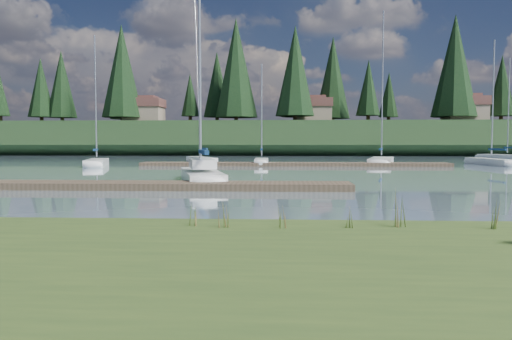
{
  "coord_description": "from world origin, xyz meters",
  "views": [
    {
      "loc": [
        1.03,
        -12.33,
        2.04
      ],
      "look_at": [
        0.41,
        -0.5,
        1.37
      ],
      "focal_mm": 35.0,
      "sensor_mm": 36.0,
      "label": 1
    }
  ],
  "objects": [
    {
      "name": "sailboat_bg_4",
      "position": [
        19.42,
        33.37,
        0.33
      ],
      "size": [
        2.46,
        7.61,
        11.08
      ],
      "rotation": [
        0.0,
        0.0,
        1.71
      ],
      "color": "white",
      "rests_on": "ground"
    },
    {
      "name": "weed_0",
      "position": [
        -0.12,
        -2.59,
        0.6
      ],
      "size": [
        0.17,
        0.14,
        0.6
      ],
      "color": "#475B23",
      "rests_on": "bank"
    },
    {
      "name": "conifer_3",
      "position": [
        -10.0,
        72.0,
        11.74
      ],
      "size": [
        4.84,
        4.84,
        12.25
      ],
      "color": "#382619",
      "rests_on": "ridge"
    },
    {
      "name": "ground",
      "position": [
        0.0,
        30.0,
        0.0
      ],
      "size": [
        200.0,
        200.0,
        0.0
      ],
      "primitive_type": "plane",
      "color": "#809BAB",
      "rests_on": "ground"
    },
    {
      "name": "dock_far",
      "position": [
        2.0,
        30.0,
        0.15
      ],
      "size": [
        26.0,
        2.2,
        0.3
      ],
      "primitive_type": "cube",
      "color": "#4C3D2C",
      "rests_on": "ground"
    },
    {
      "name": "conifer_4",
      "position": [
        3.0,
        66.0,
        13.09
      ],
      "size": [
        6.16,
        6.16,
        15.1
      ],
      "color": "#382619",
      "rests_on": "ridge"
    },
    {
      "name": "weed_1",
      "position": [
        1.06,
        -2.6,
        0.56
      ],
      "size": [
        0.17,
        0.14,
        0.5
      ],
      "color": "#475B23",
      "rests_on": "bank"
    },
    {
      "name": "ridge",
      "position": [
        0.0,
        73.0,
        2.5
      ],
      "size": [
        200.0,
        20.0,
        5.0
      ],
      "primitive_type": "cube",
      "color": "black",
      "rests_on": "ground"
    },
    {
      "name": "sailboat_main",
      "position": [
        -3.24,
        13.56,
        0.42
      ],
      "size": [
        3.69,
        8.56,
        12.15
      ],
      "rotation": [
        0.0,
        0.0,
        1.82
      ],
      "color": "white",
      "rests_on": "ground"
    },
    {
      "name": "conifer_1",
      "position": [
        -40.0,
        71.0,
        11.28
      ],
      "size": [
        4.4,
        4.4,
        11.3
      ],
      "color": "#382619",
      "rests_on": "ridge"
    },
    {
      "name": "conifer_6",
      "position": [
        28.0,
        68.0,
        13.99
      ],
      "size": [
        7.04,
        7.04,
        17.0
      ],
      "color": "#382619",
      "rests_on": "ridge"
    },
    {
      "name": "weed_3",
      "position": [
        -0.72,
        -2.4,
        0.56
      ],
      "size": [
        0.17,
        0.14,
        0.5
      ],
      "color": "#475B23",
      "rests_on": "bank"
    },
    {
      "name": "sailboat_bg_2",
      "position": [
        -0.8,
        32.19,
        0.34
      ],
      "size": [
        1.3,
        5.86,
        9.01
      ],
      "rotation": [
        0.0,
        0.0,
        1.6
      ],
      "color": "white",
      "rests_on": "ground"
    },
    {
      "name": "weed_2",
      "position": [
        3.38,
        -2.36,
        0.67
      ],
      "size": [
        0.17,
        0.14,
        0.77
      ],
      "color": "#475B23",
      "rests_on": "bank"
    },
    {
      "name": "mud_lip",
      "position": [
        0.0,
        -1.6,
        0.07
      ],
      "size": [
        60.0,
        0.5,
        0.14
      ],
      "primitive_type": "cube",
      "color": "#33281C",
      "rests_on": "ground"
    },
    {
      "name": "dock_near",
      "position": [
        -4.0,
        9.0,
        0.15
      ],
      "size": [
        16.0,
        2.0,
        0.3
      ],
      "primitive_type": "cube",
      "color": "#4C3D2C",
      "rests_on": "ground"
    },
    {
      "name": "sailboat_bg_5",
      "position": [
        27.0,
        48.01,
        0.32
      ],
      "size": [
        4.95,
        8.28,
        11.89
      ],
      "rotation": [
        0.0,
        0.0,
        2.0
      ],
      "color": "white",
      "rests_on": "ground"
    },
    {
      "name": "sailboat_bg_1",
      "position": [
        -7.11,
        36.48,
        0.33
      ],
      "size": [
        4.33,
        7.37,
        11.13
      ],
      "rotation": [
        0.0,
        0.0,
        1.99
      ],
      "color": "white",
      "rests_on": "ground"
    },
    {
      "name": "house_1",
      "position": [
        6.0,
        71.0,
        7.31
      ],
      "size": [
        6.3,
        5.3,
        4.65
      ],
      "color": "gray",
      "rests_on": "ridge"
    },
    {
      "name": "house_0",
      "position": [
        -22.0,
        70.0,
        7.31
      ],
      "size": [
        6.3,
        5.3,
        4.65
      ],
      "color": "gray",
      "rests_on": "ridge"
    },
    {
      "name": "sailboat_bg_0",
      "position": [
        -14.91,
        29.92,
        0.32
      ],
      "size": [
        3.5,
        7.78,
        11.14
      ],
      "rotation": [
        0.0,
        0.0,
        1.84
      ],
      "color": "white",
      "rests_on": "ground"
    },
    {
      "name": "weed_4",
      "position": [
        2.41,
        -2.47,
        0.54
      ],
      "size": [
        0.17,
        0.14,
        0.45
      ],
      "color": "#475B23",
      "rests_on": "bank"
    },
    {
      "name": "conifer_2",
      "position": [
        -25.0,
        68.0,
        13.54
      ],
      "size": [
        6.6,
        6.6,
        16.05
      ],
      "color": "#382619",
      "rests_on": "ridge"
    },
    {
      "name": "conifer_5",
      "position": [
        15.0,
        70.0,
        10.83
      ],
      "size": [
        3.96,
        3.96,
        10.35
      ],
      "color": "#382619",
      "rests_on": "ridge"
    },
    {
      "name": "sailboat_bg_3",
      "position": [
        10.42,
        35.16,
        0.32
      ],
      "size": [
        4.24,
        9.93,
        14.13
      ],
      "rotation": [
        0.0,
        0.0,
        1.32
      ],
      "color": "white",
      "rests_on": "ground"
    },
    {
      "name": "house_2",
      "position": [
        30.0,
        69.0,
        7.31
      ],
      "size": [
        6.3,
        5.3,
        4.65
      ],
      "color": "gray",
      "rests_on": "ridge"
    },
    {
      "name": "weed_5",
      "position": [
        5.14,
        -2.47,
        0.61
      ],
      "size": [
        0.17,
        0.14,
        0.62
      ],
      "color": "#475B23",
      "rests_on": "bank"
    },
    {
      "name": "bank",
      "position": [
        0.0,
        -6.0,
        0.17
      ],
      "size": [
        60.0,
        9.0,
        0.35
      ],
      "primitive_type": "cube",
      "color": "#384E1E",
      "rests_on": "ground"
    }
  ]
}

